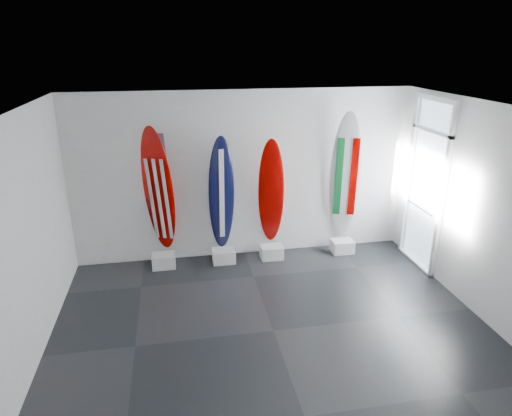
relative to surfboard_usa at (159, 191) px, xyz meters
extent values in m
plane|color=black|center=(1.49, -2.28, -1.38)|extent=(6.00, 6.00, 0.00)
plane|color=white|center=(1.49, -2.28, 1.62)|extent=(6.00, 6.00, 0.00)
plane|color=silver|center=(1.49, 0.22, 0.12)|extent=(6.00, 0.00, 6.00)
plane|color=silver|center=(1.49, -4.78, 0.12)|extent=(6.00, 0.00, 6.00)
plane|color=silver|center=(-1.51, -2.28, 0.12)|extent=(0.00, 5.00, 5.00)
plane|color=silver|center=(4.49, -2.28, 0.12)|extent=(0.00, 5.00, 5.00)
cube|color=white|center=(0.00, -0.10, -1.26)|extent=(0.40, 0.30, 0.24)
ellipsoid|color=#920300|center=(0.00, 0.00, 0.00)|extent=(0.65, 0.61, 2.29)
cube|color=white|center=(1.06, -0.10, -1.26)|extent=(0.40, 0.30, 0.24)
ellipsoid|color=black|center=(1.06, 0.00, -0.11)|extent=(0.49, 0.25, 2.05)
cube|color=white|center=(1.94, -0.10, -1.26)|extent=(0.40, 0.30, 0.24)
ellipsoid|color=#920300|center=(1.94, 0.00, -0.14)|extent=(0.54, 0.52, 2.01)
cube|color=white|center=(3.30, -0.10, -1.26)|extent=(0.40, 0.30, 0.24)
ellipsoid|color=silver|center=(3.30, 0.00, 0.07)|extent=(0.62, 0.49, 2.42)
cube|color=silver|center=(-0.96, 0.20, -1.03)|extent=(0.09, 0.02, 0.13)
camera|label=1|loc=(0.31, -7.37, 2.37)|focal=31.59mm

